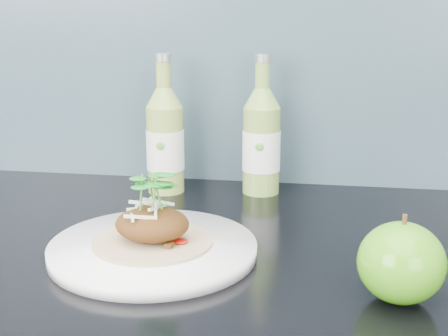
{
  "coord_description": "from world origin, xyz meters",
  "views": [
    {
      "loc": [
        0.13,
        0.93,
        1.21
      ],
      "look_at": [
        0.01,
        1.69,
        1.0
      ],
      "focal_mm": 50.0,
      "sensor_mm": 36.0,
      "label": 1
    }
  ],
  "objects_px": {
    "green_apple": "(401,263)",
    "cider_bottle_left": "(165,140)",
    "cider_bottle_right": "(261,141)",
    "dinner_plate": "(153,249)"
  },
  "relations": [
    {
      "from": "green_apple",
      "to": "cider_bottle_left",
      "type": "distance_m",
      "value": 0.49
    },
    {
      "from": "green_apple",
      "to": "cider_bottle_right",
      "type": "bearing_deg",
      "value": 116.79
    },
    {
      "from": "dinner_plate",
      "to": "cider_bottle_left",
      "type": "xyz_separation_m",
      "value": [
        -0.05,
        0.27,
        0.08
      ]
    },
    {
      "from": "dinner_plate",
      "to": "cider_bottle_right",
      "type": "bearing_deg",
      "value": 69.67
    },
    {
      "from": "dinner_plate",
      "to": "cider_bottle_right",
      "type": "xyz_separation_m",
      "value": [
        0.11,
        0.29,
        0.08
      ]
    },
    {
      "from": "green_apple",
      "to": "cider_bottle_right",
      "type": "xyz_separation_m",
      "value": [
        -0.18,
        0.36,
        0.04
      ]
    },
    {
      "from": "dinner_plate",
      "to": "cider_bottle_right",
      "type": "relative_size",
      "value": 1.51
    },
    {
      "from": "green_apple",
      "to": "cider_bottle_left",
      "type": "xyz_separation_m",
      "value": [
        -0.34,
        0.34,
        0.04
      ]
    },
    {
      "from": "cider_bottle_left",
      "to": "cider_bottle_right",
      "type": "height_order",
      "value": "same"
    },
    {
      "from": "cider_bottle_left",
      "to": "green_apple",
      "type": "bearing_deg",
      "value": -30.32
    }
  ]
}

